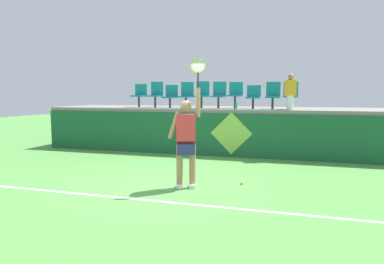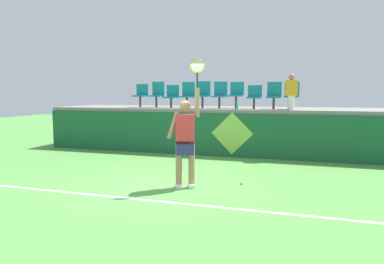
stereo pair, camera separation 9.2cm
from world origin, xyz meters
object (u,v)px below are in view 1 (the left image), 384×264
at_px(tennis_player, 186,139).
at_px(stadium_chair_2, 171,95).
at_px(stadium_chair_6, 235,93).
at_px(stadium_chair_7, 253,96).
at_px(stadium_chair_1, 156,93).
at_px(stadium_chair_5, 219,94).
at_px(water_bottle, 236,106).
at_px(stadium_chair_8, 273,94).
at_px(spectator_0, 290,91).
at_px(stadium_chair_0, 140,94).
at_px(stadium_chair_3, 187,94).
at_px(tennis_ball, 242,183).
at_px(stadium_chair_4, 202,93).
at_px(stadium_chair_9, 291,94).

bearing_deg(tennis_player, stadium_chair_2, 113.87).
relative_size(tennis_player, stadium_chair_6, 3.07).
bearing_deg(stadium_chair_7, stadium_chair_1, 179.83).
bearing_deg(stadium_chair_7, stadium_chair_5, 179.52).
bearing_deg(stadium_chair_6, water_bottle, -77.13).
relative_size(stadium_chair_6, stadium_chair_7, 1.14).
bearing_deg(stadium_chair_8, spectator_0, -39.59).
distance_m(stadium_chair_0, stadium_chair_2, 1.14).
xyz_separation_m(stadium_chair_0, spectator_0, (5.05, -0.43, 0.09)).
height_order(stadium_chair_5, stadium_chair_7, stadium_chair_5).
bearing_deg(stadium_chair_2, tennis_player, -66.13).
bearing_deg(stadium_chair_6, tennis_player, -92.65).
bearing_deg(stadium_chair_3, stadium_chair_8, -0.03).
height_order(tennis_ball, spectator_0, spectator_0).
relative_size(stadium_chair_1, stadium_chair_3, 1.02).
bearing_deg(stadium_chair_0, stadium_chair_2, 0.08).
height_order(tennis_ball, stadium_chair_2, stadium_chair_2).
distance_m(tennis_player, tennis_ball, 1.55).
height_order(stadium_chair_1, stadium_chair_4, stadium_chair_1).
relative_size(stadium_chair_1, stadium_chair_2, 1.15).
distance_m(tennis_ball, stadium_chair_2, 5.30).
bearing_deg(stadium_chair_4, water_bottle, -27.05).
distance_m(stadium_chair_0, stadium_chair_6, 3.35).
relative_size(stadium_chair_1, stadium_chair_6, 1.04).
bearing_deg(spectator_0, stadium_chair_9, 90.00).
distance_m(stadium_chair_0, stadium_chair_7, 3.92).
bearing_deg(tennis_ball, tennis_player, -151.35).
relative_size(stadium_chair_8, stadium_chair_9, 1.00).
bearing_deg(stadium_chair_8, stadium_chair_3, 179.97).
relative_size(tennis_ball, stadium_chair_6, 0.08).
distance_m(tennis_ball, stadium_chair_8, 4.37).
bearing_deg(stadium_chair_2, stadium_chair_0, -179.92).
height_order(water_bottle, stadium_chair_1, stadium_chair_1).
relative_size(tennis_player, spectator_0, 2.46).
relative_size(stadium_chair_2, stadium_chair_3, 0.89).
bearing_deg(stadium_chair_1, stadium_chair_7, -0.17).
xyz_separation_m(water_bottle, stadium_chair_1, (-2.89, 0.64, 0.37)).
relative_size(stadium_chair_2, stadium_chair_9, 0.91).
xyz_separation_m(stadium_chair_0, stadium_chair_4, (2.24, 0.01, 0.02)).
bearing_deg(tennis_player, stadium_chair_0, 124.83).
bearing_deg(stadium_chair_0, stadium_chair_8, 0.10).
height_order(stadium_chair_6, stadium_chair_8, stadium_chair_6).
bearing_deg(stadium_chair_4, spectator_0, -8.89).
relative_size(stadium_chair_4, stadium_chair_8, 1.05).
bearing_deg(stadium_chair_5, stadium_chair_7, -0.48).
distance_m(stadium_chair_7, stadium_chair_8, 0.60).
xyz_separation_m(stadium_chair_1, stadium_chair_3, (1.10, 0.00, -0.02)).
bearing_deg(stadium_chair_3, stadium_chair_7, -0.28).
xyz_separation_m(stadium_chair_1, stadium_chair_8, (3.91, -0.00, -0.03)).
height_order(stadium_chair_0, spectator_0, spectator_0).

